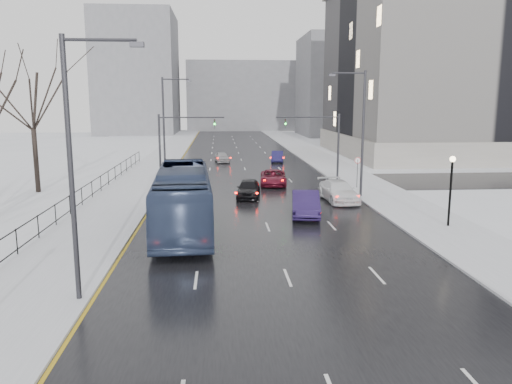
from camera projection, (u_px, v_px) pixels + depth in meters
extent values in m
cube|color=black|center=(244.00, 167.00, 59.15)|extent=(16.00, 150.00, 0.04)
cube|color=black|center=(250.00, 183.00, 47.38)|extent=(130.00, 10.00, 0.04)
cube|color=silver|center=(154.00, 167.00, 58.38)|extent=(5.00, 150.00, 0.16)
cube|color=silver|center=(331.00, 165.00, 59.91)|extent=(5.00, 150.00, 0.16)
cube|color=white|center=(71.00, 168.00, 57.68)|extent=(14.00, 150.00, 0.12)
cube|color=black|center=(44.00, 212.00, 28.52)|extent=(0.04, 70.00, 0.05)
cube|color=black|center=(45.00, 229.00, 28.70)|extent=(0.04, 70.00, 0.05)
cylinder|color=black|center=(44.00, 222.00, 28.63)|extent=(0.06, 0.06, 1.30)
cylinder|color=#2D2D33|center=(363.00, 136.00, 39.26)|extent=(0.20, 0.20, 10.00)
cylinder|color=#2D2D33|center=(349.00, 73.00, 38.30)|extent=(2.60, 0.12, 0.12)
cube|color=#2D2D33|center=(332.00, 75.00, 38.23)|extent=(0.50, 0.25, 0.18)
cylinder|color=#2D2D33|center=(71.00, 174.00, 18.40)|extent=(0.20, 0.20, 10.00)
cylinder|color=#2D2D33|center=(100.00, 40.00, 17.64)|extent=(2.60, 0.12, 0.12)
cube|color=#2D2D33|center=(137.00, 45.00, 17.76)|extent=(0.50, 0.25, 0.18)
cylinder|color=#2D2D33|center=(164.00, 128.00, 49.80)|extent=(0.20, 0.20, 10.00)
cylinder|color=#2D2D33|center=(176.00, 79.00, 49.04)|extent=(2.60, 0.12, 0.12)
cube|color=#2D2D33|center=(189.00, 81.00, 49.16)|extent=(0.50, 0.25, 0.18)
cylinder|color=black|center=(450.00, 194.00, 30.14)|extent=(0.14, 0.14, 4.00)
sphere|color=#FFE5B2|center=(453.00, 159.00, 29.77)|extent=(0.36, 0.36, 0.36)
cylinder|color=#2D2D33|center=(338.00, 148.00, 47.42)|extent=(0.20, 0.20, 6.50)
cylinder|color=#2D2D33|center=(308.00, 117.00, 46.67)|extent=(6.00, 0.12, 0.12)
imported|color=#2D2D33|center=(285.00, 124.00, 46.62)|extent=(0.15, 0.18, 0.90)
sphere|color=#19FF33|center=(286.00, 124.00, 46.48)|extent=(0.16, 0.16, 0.16)
cylinder|color=#2D2D33|center=(160.00, 150.00, 46.19)|extent=(0.20, 0.20, 6.50)
cylinder|color=#2D2D33|center=(192.00, 117.00, 45.88)|extent=(6.00, 0.12, 0.12)
imported|color=#2D2D33|center=(215.00, 124.00, 46.14)|extent=(0.15, 0.18, 0.90)
sphere|color=#19FF33|center=(215.00, 124.00, 45.99)|extent=(0.16, 0.16, 0.16)
cylinder|color=#2D2D33|center=(357.00, 173.00, 43.88)|extent=(0.06, 0.06, 2.50)
cylinder|color=white|center=(358.00, 160.00, 43.68)|extent=(0.60, 0.03, 0.60)
torus|color=#B20C0C|center=(358.00, 160.00, 43.68)|extent=(0.58, 0.06, 0.58)
cube|color=gray|center=(483.00, 71.00, 71.34)|extent=(40.00, 30.00, 24.00)
cube|color=gray|center=(477.00, 144.00, 73.22)|extent=(40.60, 30.60, 3.00)
cube|color=slate|center=(354.00, 86.00, 113.20)|extent=(24.00, 20.00, 22.00)
cube|color=slate|center=(138.00, 74.00, 118.81)|extent=(18.00, 22.00, 28.00)
cube|color=slate|center=(244.00, 96.00, 136.33)|extent=(30.00, 18.00, 18.00)
imported|color=navy|center=(183.00, 199.00, 29.85)|extent=(3.84, 13.59, 3.75)
imported|color=black|center=(248.00, 188.00, 39.92)|extent=(2.30, 4.56, 1.49)
imported|color=#251849|center=(306.00, 203.00, 33.53)|extent=(2.48, 5.34, 1.69)
imported|color=maroon|center=(273.00, 177.00, 45.93)|extent=(2.79, 5.26, 1.41)
imported|color=white|center=(338.00, 191.00, 38.52)|extent=(2.63, 5.57, 1.57)
imported|color=#9E9FA3|center=(222.00, 157.00, 63.19)|extent=(2.11, 4.15, 1.35)
imported|color=#1E1B51|center=(277.00, 156.00, 63.56)|extent=(2.04, 4.38, 1.39)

